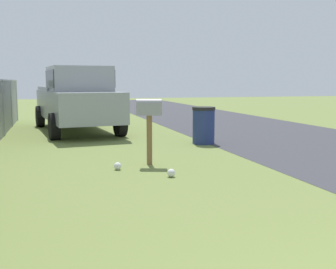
# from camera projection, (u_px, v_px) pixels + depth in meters

# --- Properties ---
(mailbox) EXTENTS (0.34, 0.53, 1.30)m
(mailbox) POSITION_uv_depth(u_px,v_px,m) (149.00, 112.00, 8.13)
(mailbox) COLOR brown
(mailbox) RESTS_ON ground
(pickup_truck) EXTENTS (5.81, 2.72, 2.09)m
(pickup_truck) POSITION_uv_depth(u_px,v_px,m) (77.00, 98.00, 13.50)
(pickup_truck) COLOR #93999E
(pickup_truck) RESTS_ON ground
(trash_bin) EXTENTS (0.60, 0.60, 0.97)m
(trash_bin) POSITION_uv_depth(u_px,v_px,m) (204.00, 125.00, 10.96)
(trash_bin) COLOR navy
(trash_bin) RESTS_ON ground
(litter_bag_near_hydrant) EXTENTS (0.14, 0.14, 0.14)m
(litter_bag_near_hydrant) POSITION_uv_depth(u_px,v_px,m) (171.00, 173.00, 7.16)
(litter_bag_near_hydrant) COLOR silver
(litter_bag_near_hydrant) RESTS_ON ground
(litter_bag_far_scatter) EXTENTS (0.14, 0.14, 0.14)m
(litter_bag_far_scatter) POSITION_uv_depth(u_px,v_px,m) (118.00, 166.00, 7.75)
(litter_bag_far_scatter) COLOR silver
(litter_bag_far_scatter) RESTS_ON ground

